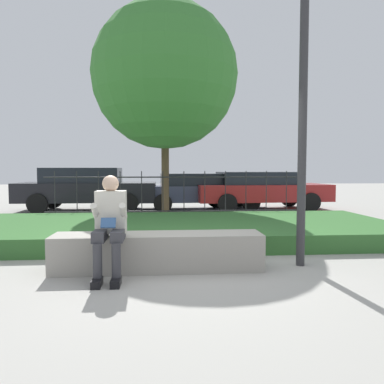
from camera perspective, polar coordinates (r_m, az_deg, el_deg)
ground_plane at (r=5.25m, az=-1.22°, el=-11.67°), size 60.00×60.00×0.00m
stone_bench at (r=5.19m, az=-5.17°, el=-9.33°), size 2.83×0.56×0.50m
person_seated_reader at (r=4.83m, az=-12.39°, el=-4.39°), size 0.42×0.73×1.30m
grass_berm at (r=7.61m, az=-2.29°, el=-5.72°), size 8.70×3.49×0.31m
iron_fence at (r=9.93m, az=-2.84°, el=-0.43°), size 6.70×0.03×1.33m
car_parked_center at (r=12.85m, az=1.60°, el=0.33°), size 4.72×1.97×1.23m
car_parked_right at (r=12.97m, az=10.27°, el=0.43°), size 4.60×2.17×1.28m
car_parked_left at (r=12.88m, az=-15.75°, el=0.60°), size 4.45×1.84×1.42m
street_lamp at (r=5.63m, az=16.60°, el=15.51°), size 0.28×0.28×4.20m
tree_behind_fence at (r=11.29m, az=-4.16°, el=17.20°), size 4.19×4.19×6.15m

